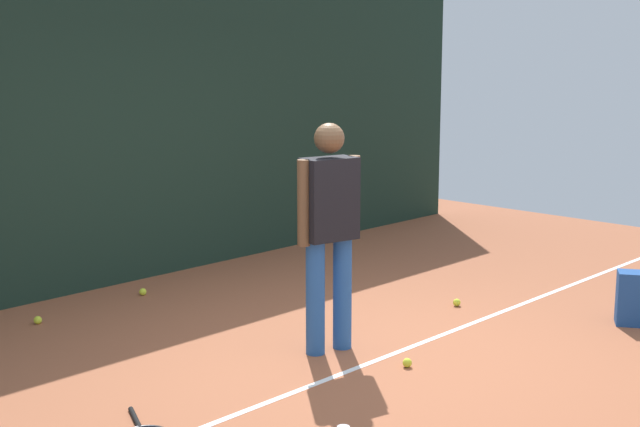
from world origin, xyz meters
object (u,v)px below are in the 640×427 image
object	(u,v)px
backpack	(636,299)
tennis_ball_by_fence	(457,302)
tennis_player	(329,224)
tennis_ball_far_left	(143,292)
tennis_ball_mid_court	(38,320)
tennis_ball_near_player	(407,363)

from	to	relation	value
backpack	tennis_ball_by_fence	distance (m)	1.48
tennis_player	tennis_ball_far_left	world-z (taller)	tennis_player
backpack	tennis_ball_mid_court	bearing A→B (deg)	12.95
tennis_player	tennis_ball_near_player	bearing A→B (deg)	113.88
tennis_ball_by_fence	tennis_ball_far_left	distance (m)	2.84
tennis_ball_mid_court	backpack	bearing A→B (deg)	-46.17
backpack	tennis_ball_mid_court	xyz separation A→B (m)	(-3.39, 3.53, -0.18)
tennis_ball_by_fence	backpack	bearing A→B (deg)	-66.46
backpack	tennis_ball_near_player	distance (m)	2.21
backpack	tennis_ball_near_player	size ratio (longest dim) A/B	6.67
tennis_ball_by_fence	tennis_ball_mid_court	bearing A→B (deg)	142.07
tennis_ball_near_player	tennis_ball_mid_court	size ratio (longest dim) A/B	1.00
tennis_player	tennis_ball_near_player	world-z (taller)	tennis_player
tennis_ball_near_player	tennis_ball_by_fence	xyz separation A→B (m)	(1.50, 0.63, 0.00)
tennis_ball_near_player	tennis_ball_by_fence	distance (m)	1.62
tennis_ball_far_left	tennis_ball_mid_court	bearing A→B (deg)	-175.12
backpack	tennis_ball_far_left	xyz separation A→B (m)	(-2.29, 3.62, -0.18)
tennis_player	tennis_ball_near_player	xyz separation A→B (m)	(0.13, -0.64, -0.93)
tennis_ball_far_left	tennis_player	bearing A→B (deg)	-87.97
tennis_player	tennis_ball_by_fence	size ratio (longest dim) A/B	25.76
tennis_ball_by_fence	tennis_ball_mid_court	distance (m)	3.55
tennis_ball_by_fence	tennis_ball_near_player	bearing A→B (deg)	-157.21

